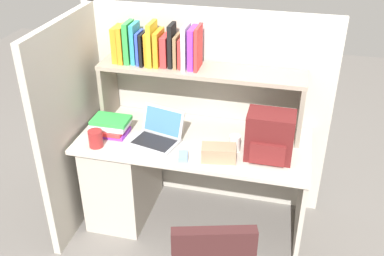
% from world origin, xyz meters
% --- Properties ---
extents(ground_plane, '(8.00, 8.00, 0.00)m').
position_xyz_m(ground_plane, '(0.00, 0.00, 0.00)').
color(ground_plane, slate).
extents(desk, '(1.60, 0.70, 0.73)m').
position_xyz_m(desk, '(-0.39, 0.00, 0.40)').
color(desk, beige).
rests_on(desk, ground_plane).
extents(cubicle_partition_rear, '(1.84, 0.05, 1.55)m').
position_xyz_m(cubicle_partition_rear, '(0.00, 0.38, 0.78)').
color(cubicle_partition_rear, '#B2ADA0').
rests_on(cubicle_partition_rear, ground_plane).
extents(cubicle_partition_left, '(0.05, 1.06, 1.55)m').
position_xyz_m(cubicle_partition_left, '(-0.85, -0.05, 0.78)').
color(cubicle_partition_left, '#B2ADA0').
rests_on(cubicle_partition_left, ground_plane).
extents(overhead_hutch, '(1.44, 0.28, 0.45)m').
position_xyz_m(overhead_hutch, '(0.00, 0.20, 1.08)').
color(overhead_hutch, gray).
rests_on(overhead_hutch, desk).
extents(reference_books_on_shelf, '(0.61, 0.19, 0.30)m').
position_xyz_m(reference_books_on_shelf, '(-0.31, 0.20, 1.31)').
color(reference_books_on_shelf, orange).
rests_on(reference_books_on_shelf, overhead_hutch).
extents(laptop, '(0.36, 0.33, 0.22)m').
position_xyz_m(laptop, '(-0.24, -0.07, 0.78)').
color(laptop, '#B7BABF').
rests_on(laptop, desk).
extents(backpack, '(0.30, 0.22, 0.32)m').
position_xyz_m(backpack, '(0.52, -0.10, 0.89)').
color(backpack, '#591919').
rests_on(backpack, desk).
extents(computer_mouse, '(0.08, 0.12, 0.03)m').
position_xyz_m(computer_mouse, '(-0.01, -0.25, 0.75)').
color(computer_mouse, '#7299C6').
rests_on(computer_mouse, desk).
extents(paper_cup, '(0.08, 0.08, 0.11)m').
position_xyz_m(paper_cup, '(0.30, -0.07, 0.78)').
color(paper_cup, white).
rests_on(paper_cup, desk).
extents(tissue_box, '(0.24, 0.16, 0.10)m').
position_xyz_m(tissue_box, '(0.21, -0.20, 0.78)').
color(tissue_box, '#9E7F60').
rests_on(tissue_box, desk).
extents(snack_canister, '(0.10, 0.10, 0.12)m').
position_xyz_m(snack_canister, '(-0.62, -0.24, 0.79)').
color(snack_canister, maroon).
rests_on(snack_canister, desk).
extents(desk_book_stack, '(0.26, 0.20, 0.12)m').
position_xyz_m(desk_book_stack, '(-0.59, -0.06, 0.79)').
color(desk_book_stack, purple).
rests_on(desk_book_stack, desk).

